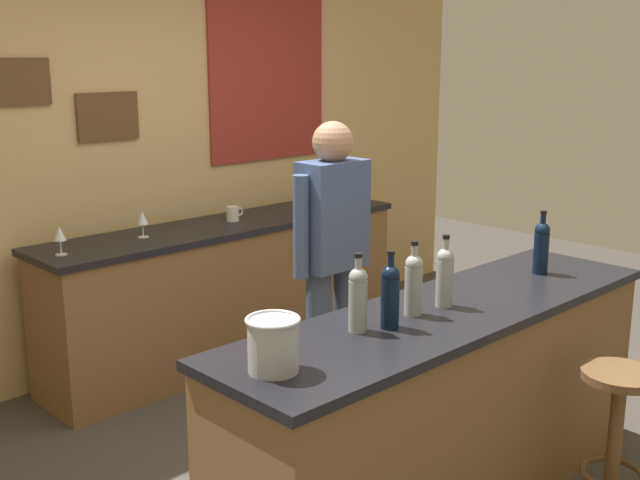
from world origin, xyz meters
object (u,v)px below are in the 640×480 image
wine_bottle_d (445,275)px  wine_bottle_e (541,246)px  coffee_mug (233,214)px  bartender (332,253)px  bar_stool (617,421)px  wine_bottle_c (414,282)px  wine_bottle_a (358,297)px  ice_bucket (273,343)px  wine_glass_a (60,235)px  wine_glass_b (142,219)px  wine_glass_c (300,196)px  wine_bottle_b (390,294)px

wine_bottle_d → wine_bottle_e: size_ratio=1.00×
coffee_mug → bartender: bearing=-101.3°
bar_stool → wine_bottle_d: wine_bottle_d is taller
bartender → wine_bottle_c: bartender is taller
wine_bottle_a → wine_bottle_d: 0.48m
wine_bottle_a → wine_bottle_e: bearing=-2.4°
ice_bucket → wine_bottle_d: bearing=1.9°
wine_bottle_a → wine_bottle_e: (1.21, -0.05, 0.00)m
bartender → wine_glass_a: (-0.97, 1.08, 0.07)m
bartender → ice_bucket: (-1.20, -0.94, 0.08)m
bar_stool → wine_bottle_e: size_ratio=2.22×
bartender → coffee_mug: size_ratio=12.96×
wine_bottle_d → wine_glass_b: size_ratio=1.97×
wine_bottle_e → bartender: bearing=118.2°
bar_stool → wine_bottle_e: wine_bottle_e is taller
wine_bottle_d → bar_stool: bearing=-53.5°
wine_bottle_c → ice_bucket: bearing=-176.3°
wine_bottle_d → wine_glass_c: bearing=63.6°
bartender → wine_bottle_d: 0.95m
wine_bottle_b → wine_bottle_d: size_ratio=1.00×
wine_bottle_e → wine_bottle_b: bearing=-179.6°
wine_bottle_c → wine_glass_c: bearing=59.3°
bar_stool → wine_glass_b: 2.76m
bar_stool → wine_bottle_c: 1.05m
wine_bottle_c → wine_glass_a: 2.04m
wine_bottle_c → wine_glass_c: wine_bottle_c is taller
wine_bottle_d → coffee_mug: wine_bottle_d is taller
wine_glass_a → coffee_mug: bearing=2.9°
ice_bucket → wine_glass_a: size_ratio=1.21×
wine_bottle_b → wine_glass_b: (0.17, 2.06, -0.05)m
bar_stool → wine_bottle_b: bearing=144.5°
wine_bottle_b → wine_glass_a: wine_bottle_b is taller
bartender → wine_bottle_b: size_ratio=5.29×
bartender → wine_glass_b: bartender is taller
wine_bottle_a → wine_bottle_e: 1.22m
wine_bottle_c → wine_glass_c: size_ratio=1.97×
wine_bottle_a → wine_bottle_d: bearing=-4.9°
wine_bottle_b → wine_bottle_e: same height
wine_glass_a → coffee_mug: (1.20, 0.06, -0.06)m
bar_stool → ice_bucket: bearing=158.3°
ice_bucket → wine_bottle_c: bearing=3.7°
ice_bucket → wine_glass_b: ice_bucket is taller
wine_bottle_a → ice_bucket: size_ratio=1.63×
wine_bottle_a → coffee_mug: size_ratio=2.45×
wine_glass_b → coffee_mug: size_ratio=1.24×
wine_glass_a → wine_glass_c: size_ratio=1.00×
ice_bucket → wine_glass_b: bearing=69.7°
wine_bottle_b → bar_stool: bearing=-35.5°
wine_bottle_d → ice_bucket: wine_bottle_d is taller
wine_bottle_c → wine_bottle_a: bearing=175.8°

